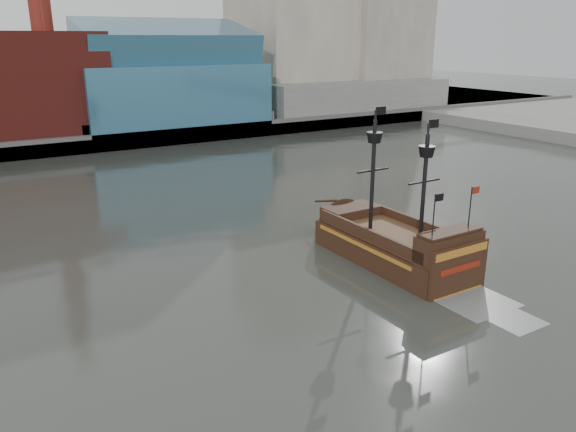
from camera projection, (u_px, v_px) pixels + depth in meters
ground at (420, 318)px, 33.77m from camera, size 400.00×400.00×0.00m
promenade_far at (83, 119)px, 108.45m from camera, size 220.00×60.00×2.00m
seawall at (126, 141)px, 84.31m from camera, size 220.00×1.00×2.60m
crane_a at (425, 24)px, 133.59m from camera, size 22.50×4.00×32.25m
crane_b at (424, 40)px, 147.55m from camera, size 19.10×4.00×26.25m
pirate_ship at (394, 249)px, 41.84m from camera, size 5.38×16.43×12.26m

